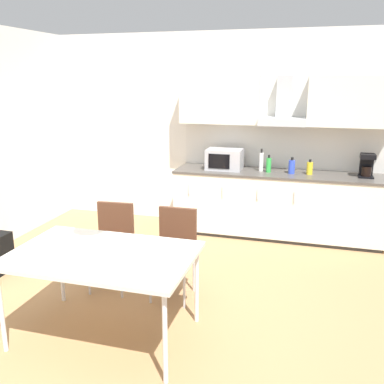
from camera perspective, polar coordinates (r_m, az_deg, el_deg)
ground_plane at (r=4.11m, az=-5.76°, el=-16.01°), size 7.32×8.17×0.02m
wall_back at (r=6.23m, az=3.39°, el=8.12°), size 5.85×0.10×2.73m
kitchen_counter at (r=5.91m, az=11.31°, el=-1.59°), size 2.79×0.67×0.89m
backsplash_tile at (r=6.06m, az=11.92°, el=5.85°), size 2.77×0.02×0.58m
upper_wall_cabinets at (r=5.84m, az=12.13°, el=11.74°), size 2.77×0.40×0.64m
microwave at (r=5.88m, az=4.36°, el=4.38°), size 0.48×0.35×0.28m
coffee_maker at (r=5.82m, az=22.26°, el=3.31°), size 0.18×0.19×0.30m
bottle_blue at (r=5.75m, az=13.15°, el=3.31°), size 0.08×0.08×0.22m
bottle_white at (r=5.83m, az=9.21°, el=4.03°), size 0.06×0.06×0.30m
bottle_yellow at (r=5.76m, az=15.42°, el=3.10°), size 0.08×0.08×0.20m
bottle_green at (r=5.78m, az=10.18°, el=3.59°), size 0.07×0.07×0.23m
dining_table at (r=3.54m, az=-11.85°, el=-8.62°), size 1.46×0.95×0.74m
chair_far_left at (r=4.45m, az=-10.50°, el=-5.91°), size 0.43×0.43×0.87m
chair_far_right at (r=4.21m, az=-2.29°, el=-6.89°), size 0.40×0.40×0.87m
pendant_lamp at (r=3.27m, az=-12.91°, el=9.98°), size 0.32×0.32×0.22m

